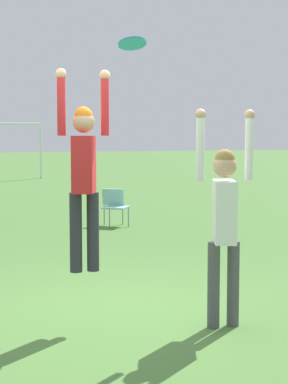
# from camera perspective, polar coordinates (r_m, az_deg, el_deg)

# --- Properties ---
(ground_plane) EXTENTS (120.00, 120.00, 0.00)m
(ground_plane) POSITION_cam_1_polar(r_m,az_deg,el_deg) (6.85, -3.10, -10.79)
(ground_plane) COLOR #4C7A38
(person_jumping) EXTENTS (0.53, 0.43, 1.96)m
(person_jumping) POSITION_cam_1_polar(r_m,az_deg,el_deg) (6.21, -5.37, 2.24)
(person_jumping) COLOR #2D2D38
(person_jumping) RESTS_ON ground_plane
(person_defending) EXTENTS (0.62, 0.51, 2.12)m
(person_defending) POSITION_cam_1_polar(r_m,az_deg,el_deg) (6.23, 7.15, -1.84)
(person_defending) COLOR #4C4C51
(person_defending) RESTS_ON ground_plane
(frisbee) EXTENTS (0.27, 0.26, 0.10)m
(frisbee) POSITION_cam_1_polar(r_m,az_deg,el_deg) (6.18, -1.04, 13.06)
(frisbee) COLOR #2D9EDB
(camping_chair_0) EXTENTS (0.66, 0.73, 0.75)m
(camping_chair_0) POSITION_cam_1_polar(r_m,az_deg,el_deg) (13.20, -2.60, -1.05)
(camping_chair_0) COLOR gray
(camping_chair_0) RESTS_ON ground_plane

